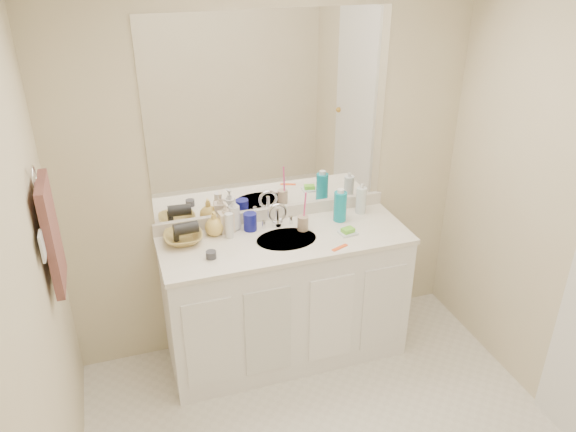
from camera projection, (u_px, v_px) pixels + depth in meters
The scene contains 26 objects.
wall_back at pixel (272, 172), 3.48m from camera, with size 2.60×0.02×2.40m, color beige.
wall_left at pixel (30, 348), 2.02m from camera, with size 0.02×2.60×2.40m, color beige.
vanity_cabinet at pixel (286, 299), 3.60m from camera, with size 1.50×0.55×0.85m, color white.
countertop at pixel (285, 240), 3.40m from camera, with size 1.52×0.57×0.03m, color white.
backsplash at pixel (273, 213), 3.59m from camera, with size 1.52×0.03×0.08m, color silver.
sink_basin at pixel (286, 241), 3.38m from camera, with size 0.37×0.37×0.02m, color beige.
faucet at pixel (277, 218), 3.50m from camera, with size 0.02×0.02×0.11m, color silver.
mirror at pixel (271, 116), 3.31m from camera, with size 1.48×0.01×1.20m, color white.
blue_mug at pixel (250, 222), 3.45m from camera, with size 0.08×0.08×0.11m, color navy.
tan_cup at pixel (303, 223), 3.46m from camera, with size 0.07×0.07×0.09m, color tan.
toothbrush at pixel (305, 208), 3.41m from camera, with size 0.01×0.01×0.22m, color #FF4392.
mouthwash_bottle at pixel (340, 206), 3.55m from camera, with size 0.08×0.08×0.19m, color #0D8EA4.
clear_pump_bottle at pixel (361, 200), 3.65m from camera, with size 0.07×0.07×0.18m, color silver.
soap_dish at pixel (348, 233), 3.43m from camera, with size 0.11×0.08×0.01m, color silver.
green_soap at pixel (348, 230), 3.42m from camera, with size 0.07×0.05×0.03m, color #6DCF32.
orange_comb at pixel (340, 248), 3.28m from camera, with size 0.11×0.02×0.00m, color #FE541A.
dark_jar at pixel (211, 255), 3.17m from camera, with size 0.06×0.06×0.04m, color #383940.
extra_white_bottle at pixel (229, 226), 3.36m from camera, with size 0.05×0.05×0.16m, color silver.
soap_bottle_white at pixel (234, 213), 3.44m from camera, with size 0.08×0.08×0.21m, color silver.
soap_bottle_cream at pixel (226, 217), 3.42m from camera, with size 0.09×0.09×0.19m, color beige.
soap_bottle_yellow at pixel (214, 223), 3.39m from camera, with size 0.12×0.12×0.15m, color #E8C15A.
wicker_basket at pixel (183, 238), 3.33m from camera, with size 0.23×0.23×0.06m, color #A78A43.
hair_dryer at pixel (186, 228), 3.31m from camera, with size 0.07×0.07×0.14m, color black.
towel_ring at pixel (34, 177), 2.52m from camera, with size 0.11×0.11×0.01m, color silver.
hand_towel at pixel (52, 234), 2.66m from camera, with size 0.04×0.32×0.55m, color #512E2B.
switch_plate at pixel (42, 246), 2.47m from camera, with size 0.01×0.09×0.13m, color silver.
Camera 1 is at (-0.92, -1.79, 2.54)m, focal length 35.00 mm.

